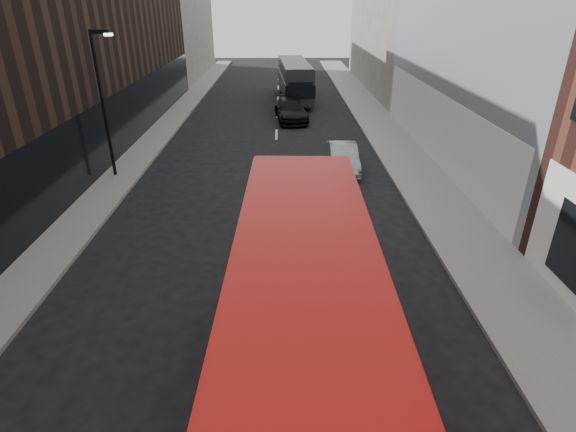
{
  "coord_description": "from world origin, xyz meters",
  "views": [
    {
      "loc": [
        0.42,
        -4.07,
        8.42
      ],
      "look_at": [
        0.57,
        8.11,
        2.5
      ],
      "focal_mm": 28.0,
      "sensor_mm": 36.0,
      "label": 1
    }
  ],
  "objects_px": {
    "car_a": "(298,185)",
    "car_c": "(291,110)",
    "street_lamp": "(103,96)",
    "red_bus": "(305,364)",
    "car_b": "(343,157)",
    "grey_bus": "(295,80)"
  },
  "relations": [
    {
      "from": "car_a",
      "to": "car_c",
      "type": "bearing_deg",
      "value": 96.98
    },
    {
      "from": "grey_bus",
      "to": "car_a",
      "type": "height_order",
      "value": "grey_bus"
    },
    {
      "from": "car_b",
      "to": "car_c",
      "type": "height_order",
      "value": "car_c"
    },
    {
      "from": "street_lamp",
      "to": "grey_bus",
      "type": "bearing_deg",
      "value": 63.57
    },
    {
      "from": "red_bus",
      "to": "grey_bus",
      "type": "xyz_separation_m",
      "value": [
        0.75,
        35.71,
        -0.77
      ]
    },
    {
      "from": "grey_bus",
      "to": "car_a",
      "type": "relative_size",
      "value": 2.72
    },
    {
      "from": "car_a",
      "to": "car_c",
      "type": "xyz_separation_m",
      "value": [
        -0.06,
        14.91,
        0.12
      ]
    },
    {
      "from": "street_lamp",
      "to": "car_b",
      "type": "height_order",
      "value": "street_lamp"
    },
    {
      "from": "street_lamp",
      "to": "grey_bus",
      "type": "relative_size",
      "value": 0.67
    },
    {
      "from": "street_lamp",
      "to": "red_bus",
      "type": "relative_size",
      "value": 0.61
    },
    {
      "from": "red_bus",
      "to": "car_a",
      "type": "relative_size",
      "value": 2.98
    },
    {
      "from": "street_lamp",
      "to": "grey_bus",
      "type": "height_order",
      "value": "street_lamp"
    },
    {
      "from": "car_b",
      "to": "red_bus",
      "type": "bearing_deg",
      "value": -98.5
    },
    {
      "from": "street_lamp",
      "to": "grey_bus",
      "type": "distance_m",
      "value": 22.07
    },
    {
      "from": "grey_bus",
      "to": "car_b",
      "type": "xyz_separation_m",
      "value": [
        2.13,
        -18.65,
        -1.11
      ]
    },
    {
      "from": "red_bus",
      "to": "car_a",
      "type": "height_order",
      "value": "red_bus"
    },
    {
      "from": "car_b",
      "to": "car_a",
      "type": "bearing_deg",
      "value": -122.07
    },
    {
      "from": "street_lamp",
      "to": "red_bus",
      "type": "xyz_separation_m",
      "value": [
        9.02,
        -16.06,
        -1.61
      ]
    },
    {
      "from": "street_lamp",
      "to": "red_bus",
      "type": "bearing_deg",
      "value": -60.68
    },
    {
      "from": "street_lamp",
      "to": "car_b",
      "type": "distance_m",
      "value": 12.44
    },
    {
      "from": "street_lamp",
      "to": "car_c",
      "type": "distance_m",
      "value": 15.56
    },
    {
      "from": "car_a",
      "to": "car_b",
      "type": "bearing_deg",
      "value": 63.63
    }
  ]
}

